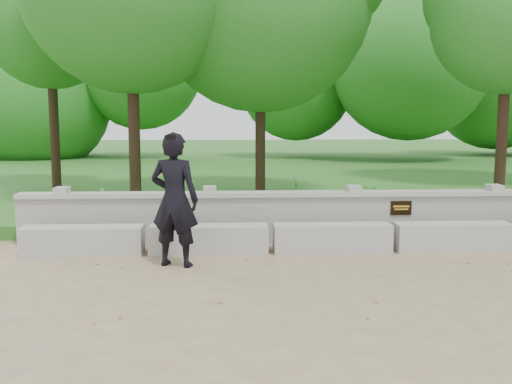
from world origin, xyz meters
TOP-DOWN VIEW (x-y plane):
  - ground at (0.00, 0.00)m, footprint 80.00×80.00m
  - lawn at (0.00, 14.00)m, footprint 40.00×22.00m
  - concrete_bench at (0.00, 1.90)m, footprint 11.90×0.45m
  - parapet_wall at (0.00, 2.60)m, footprint 12.50×0.35m
  - man_main at (-3.46, 1.11)m, footprint 0.82×0.75m
  - tree_far_left at (-7.43, 8.82)m, footprint 3.55×3.55m
  - tree_near_right at (2.93, 4.35)m, footprint 3.05×3.05m
  - shrub_a at (-4.94, 3.30)m, footprint 0.41×0.40m
  - shrub_b at (0.18, 4.09)m, footprint 0.45×0.44m
  - shrub_d at (-1.08, 6.25)m, footprint 0.39×0.39m

SIDE VIEW (x-z plane):
  - ground at x=0.00m, z-range 0.00..0.00m
  - lawn at x=0.00m, z-range 0.00..0.25m
  - concrete_bench at x=0.00m, z-range 0.00..0.45m
  - parapet_wall at x=0.00m, z-range 0.01..0.91m
  - shrub_d at x=-1.08m, z-range 0.25..0.77m
  - shrub_b at x=0.18m, z-range 0.25..0.89m
  - shrub_a at x=-4.94m, z-range 0.25..0.90m
  - man_main at x=-3.46m, z-range 0.00..1.96m
  - tree_near_right at x=2.93m, z-range 1.54..7.19m
  - tree_far_left at x=-7.43m, z-range 1.71..8.23m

